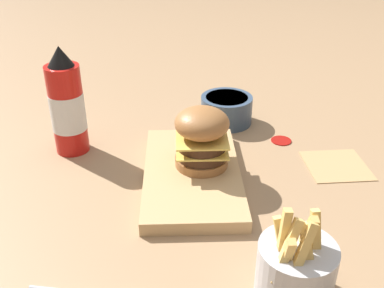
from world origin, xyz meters
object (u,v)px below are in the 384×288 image
(fries_basket, at_px, (295,269))
(side_bowl, at_px, (226,109))
(burger, at_px, (202,137))
(serving_board, at_px, (192,174))
(ketchup_bottle, at_px, (67,106))

(fries_basket, bearing_deg, side_bowl, -176.08)
(burger, distance_m, fries_basket, 0.30)
(fries_basket, xyz_separation_m, side_bowl, (-0.49, -0.03, -0.01))
(serving_board, bearing_deg, ketchup_bottle, -116.69)
(serving_board, relative_size, ketchup_bottle, 1.42)
(serving_board, height_order, ketchup_bottle, ketchup_bottle)
(side_bowl, bearing_deg, fries_basket, 3.92)
(burger, relative_size, side_bowl, 0.97)
(serving_board, xyz_separation_m, side_bowl, (-0.23, 0.08, 0.02))
(ketchup_bottle, relative_size, fries_basket, 1.58)
(serving_board, relative_size, side_bowl, 2.66)
(burger, height_order, fries_basket, fries_basket)
(ketchup_bottle, bearing_deg, fries_basket, 42.53)
(serving_board, distance_m, fries_basket, 0.29)
(serving_board, bearing_deg, burger, 129.95)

